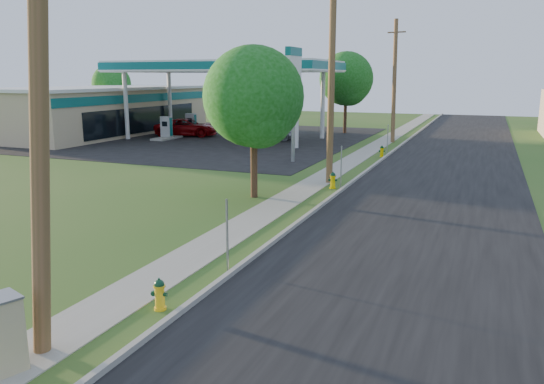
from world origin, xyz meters
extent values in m
plane|color=#29581B|center=(0.00, 0.00, 0.00)|extent=(140.00, 140.00, 0.00)
cube|color=black|center=(4.50, 10.00, 0.01)|extent=(8.00, 120.00, 0.02)
cube|color=#9A988E|center=(0.50, 10.00, 0.07)|extent=(0.15, 120.00, 0.15)
cube|color=gray|center=(-1.25, 10.00, 0.01)|extent=(1.50, 120.00, 0.03)
cube|color=black|center=(-16.00, 32.00, 0.01)|extent=(26.00, 28.00, 0.02)
cylinder|color=brown|center=(-0.60, -1.00, 4.75)|extent=(1.31, 0.32, 9.48)
cylinder|color=brown|center=(-0.60, 17.00, 4.90)|extent=(0.32, 0.32, 9.80)
cylinder|color=brown|center=(-0.60, 35.00, 4.75)|extent=(0.49, 0.32, 9.50)
cube|color=brown|center=(-0.60, 35.00, 8.50)|extent=(1.40, 0.10, 0.12)
cube|color=gray|center=(0.25, 4.20, 1.00)|extent=(0.05, 0.04, 2.00)
cube|color=gray|center=(0.25, 16.00, 1.00)|extent=(0.05, 0.04, 2.00)
cube|color=gray|center=(0.25, 28.20, 1.00)|extent=(0.05, 0.04, 2.00)
cylinder|color=silver|center=(-21.50, 28.70, 2.75)|extent=(0.36, 0.36, 5.50)
cylinder|color=silver|center=(-21.50, 35.30, 2.75)|extent=(0.36, 0.36, 5.50)
cylinder|color=silver|center=(-6.50, 28.70, 2.75)|extent=(0.36, 0.36, 5.50)
cylinder|color=silver|center=(-6.50, 35.30, 2.75)|extent=(0.36, 0.36, 5.50)
cube|color=silver|center=(-14.00, 32.00, 5.95)|extent=(18.00, 9.00, 0.90)
cube|color=#0A5E5F|center=(-14.00, 32.00, 5.95)|extent=(18.15, 9.15, 0.63)
cube|color=silver|center=(-14.00, 32.00, 5.63)|extent=(18.18, 9.18, 0.10)
cube|color=#9A988E|center=(-18.50, 30.00, 0.09)|extent=(1.20, 3.20, 0.18)
cube|color=#9EA0A3|center=(-18.50, 30.00, 1.05)|extent=(0.90, 0.50, 1.70)
cube|color=#0A5E5F|center=(-18.50, 30.00, 1.05)|extent=(0.94, 0.40, 1.50)
cube|color=black|center=(-18.50, 29.73, 1.30)|extent=(0.50, 0.02, 0.40)
cube|color=#9A988E|center=(-9.50, 30.00, 0.09)|extent=(1.20, 3.20, 0.18)
cube|color=#9EA0A3|center=(-9.50, 30.00, 1.05)|extent=(0.90, 0.50, 1.70)
cube|color=#0A5E5F|center=(-9.50, 30.00, 1.05)|extent=(0.94, 0.40, 1.50)
cube|color=black|center=(-9.50, 29.73, 1.30)|extent=(0.50, 0.02, 0.40)
cube|color=#9A988E|center=(-18.50, 34.00, 0.09)|extent=(1.20, 3.20, 0.18)
cube|color=#9EA0A3|center=(-18.50, 34.00, 1.05)|extent=(0.90, 0.50, 1.70)
cube|color=#0A5E5F|center=(-18.50, 34.00, 1.05)|extent=(0.94, 0.40, 1.50)
cube|color=black|center=(-18.50, 33.73, 1.30)|extent=(0.50, 0.02, 0.40)
cube|color=#9A988E|center=(-9.50, 34.00, 0.09)|extent=(1.20, 3.20, 0.18)
cube|color=#9EA0A3|center=(-9.50, 34.00, 1.05)|extent=(0.90, 0.50, 1.70)
cube|color=#0A5E5F|center=(-9.50, 34.00, 1.05)|extent=(0.94, 0.40, 1.50)
cube|color=black|center=(-9.50, 33.73, 1.30)|extent=(0.50, 0.02, 0.40)
cube|color=tan|center=(-27.00, 32.00, 2.00)|extent=(10.00, 22.00, 4.00)
cube|color=#0A5E5F|center=(-21.98, 32.00, 3.30)|extent=(0.06, 22.00, 0.70)
cube|color=black|center=(-21.97, 32.00, 1.40)|extent=(0.06, 16.06, 2.20)
cube|color=silver|center=(-27.00, 32.00, 4.12)|extent=(10.40, 22.40, 0.25)
cylinder|color=gray|center=(-4.50, 22.50, 2.50)|extent=(0.24, 0.24, 5.00)
cube|color=silver|center=(-4.50, 22.50, 5.80)|extent=(0.30, 2.00, 2.00)
cube|color=#0A5E5F|center=(-4.50, 22.50, 6.60)|extent=(0.34, 2.04, 0.50)
cylinder|color=#362314|center=(-2.75, 12.70, 1.67)|extent=(0.30, 0.30, 3.33)
sphere|color=#10500C|center=(-2.75, 12.70, 4.33)|extent=(4.27, 4.27, 4.27)
sphere|color=#10500C|center=(-2.35, 12.40, 3.67)|extent=(2.93, 2.93, 2.93)
cylinder|color=#362314|center=(-5.86, 40.43, 1.91)|extent=(0.30, 0.30, 3.83)
sphere|color=#10500C|center=(-5.86, 40.43, 4.98)|extent=(4.90, 4.90, 4.90)
sphere|color=#10500C|center=(-5.46, 40.13, 4.21)|extent=(3.37, 3.37, 3.37)
cylinder|color=#362314|center=(-33.10, 41.53, 1.69)|extent=(0.30, 0.30, 3.37)
sphere|color=#10500C|center=(-33.10, 41.53, 4.38)|extent=(4.31, 4.31, 4.31)
sphere|color=#10500C|center=(-32.70, 41.23, 3.71)|extent=(2.97, 2.97, 2.97)
cylinder|color=yellow|center=(-0.06, 1.44, 0.03)|extent=(0.28, 0.28, 0.06)
cylinder|color=yellow|center=(-0.06, 1.44, 0.30)|extent=(0.22, 0.22, 0.60)
cylinder|color=yellow|center=(-0.06, 1.44, 0.56)|extent=(0.28, 0.28, 0.04)
sphere|color=#0E3821|center=(-0.06, 1.44, 0.60)|extent=(0.23, 0.23, 0.23)
cylinder|color=#0E3821|center=(-0.06, 1.44, 0.72)|extent=(0.05, 0.05, 0.06)
cylinder|color=#0E3821|center=(-0.04, 1.30, 0.38)|extent=(0.12, 0.13, 0.11)
cylinder|color=#0E3821|center=(-0.20, 1.42, 0.38)|extent=(0.11, 0.10, 0.09)
cylinder|color=#0E3821|center=(0.08, 1.45, 0.38)|extent=(0.11, 0.10, 0.09)
cylinder|color=#E5C204|center=(-0.07, 15.76, 0.03)|extent=(0.30, 0.30, 0.06)
cylinder|color=#E5C204|center=(-0.07, 15.76, 0.32)|extent=(0.23, 0.23, 0.64)
cylinder|color=#E5C204|center=(-0.07, 15.76, 0.60)|extent=(0.30, 0.30, 0.04)
sphere|color=#0A3520|center=(-0.07, 15.76, 0.64)|extent=(0.24, 0.24, 0.24)
cylinder|color=#0A3520|center=(-0.07, 15.76, 0.77)|extent=(0.05, 0.05, 0.06)
cylinder|color=#0A3520|center=(-0.05, 15.61, 0.40)|extent=(0.13, 0.14, 0.12)
cylinder|color=#0A3520|center=(-0.22, 15.74, 0.40)|extent=(0.12, 0.11, 0.10)
cylinder|color=#0A3520|center=(0.08, 15.77, 0.40)|extent=(0.12, 0.11, 0.10)
cylinder|color=#E9C402|center=(0.17, 26.70, 0.03)|extent=(0.28, 0.28, 0.06)
cylinder|color=#E9C402|center=(0.17, 26.70, 0.30)|extent=(0.22, 0.22, 0.60)
cylinder|color=#E9C402|center=(0.17, 26.70, 0.56)|extent=(0.28, 0.28, 0.04)
sphere|color=#05380F|center=(0.17, 26.70, 0.60)|extent=(0.23, 0.23, 0.23)
cylinder|color=#05380F|center=(0.17, 26.70, 0.72)|extent=(0.05, 0.05, 0.06)
cylinder|color=#05380F|center=(0.20, 26.57, 0.38)|extent=(0.13, 0.14, 0.11)
cylinder|color=#05380F|center=(0.03, 26.68, 0.38)|extent=(0.12, 0.11, 0.09)
cylinder|color=#05380F|center=(0.31, 26.73, 0.38)|extent=(0.12, 0.11, 0.09)
imported|color=#750406|center=(-18.12, 32.64, 0.77)|extent=(6.05, 3.99, 1.54)
imported|color=#B0B2B8|center=(-10.46, 32.39, 0.78)|extent=(4.92, 3.53, 1.56)
camera|label=1|loc=(6.47, -7.93, 5.15)|focal=35.00mm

